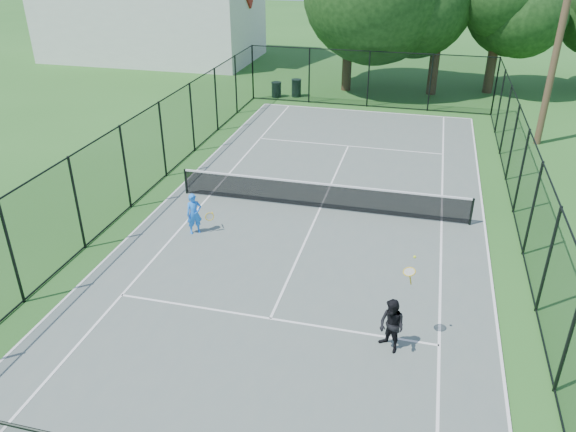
% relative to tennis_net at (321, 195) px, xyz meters
% --- Properties ---
extents(ground, '(120.00, 120.00, 0.00)m').
position_rel_tennis_net_xyz_m(ground, '(0.00, 0.00, -0.58)').
color(ground, '#285C1F').
extents(tennis_court, '(11.00, 24.00, 0.06)m').
position_rel_tennis_net_xyz_m(tennis_court, '(0.00, 0.00, -0.55)').
color(tennis_court, slate).
rests_on(tennis_court, ground).
extents(tennis_net, '(10.08, 0.08, 0.95)m').
position_rel_tennis_net_xyz_m(tennis_net, '(0.00, 0.00, 0.00)').
color(tennis_net, black).
rests_on(tennis_net, tennis_court).
extents(fence, '(13.10, 26.10, 3.00)m').
position_rel_tennis_net_xyz_m(fence, '(0.00, 0.00, 0.92)').
color(fence, black).
rests_on(fence, ground).
extents(tree_near_mid, '(6.33, 6.33, 8.27)m').
position_rel_tennis_net_xyz_m(tree_near_mid, '(3.34, 16.57, 4.52)').
color(tree_near_mid, '#332114').
rests_on(tree_near_mid, ground).
extents(tree_near_right, '(5.55, 5.55, 7.65)m').
position_rel_tennis_net_xyz_m(tree_near_right, '(6.57, 17.72, 4.28)').
color(tree_near_right, '#332114').
rests_on(tree_near_right, ground).
extents(trash_bin_left, '(0.58, 0.58, 0.86)m').
position_rel_tennis_net_xyz_m(trash_bin_left, '(-5.31, 13.67, -0.14)').
color(trash_bin_left, black).
rests_on(trash_bin_left, ground).
extents(trash_bin_right, '(0.58, 0.58, 1.00)m').
position_rel_tennis_net_xyz_m(trash_bin_right, '(-4.22, 14.04, -0.07)').
color(trash_bin_right, black).
rests_on(trash_bin_right, ground).
extents(utility_pole, '(1.40, 0.30, 8.67)m').
position_rel_tennis_net_xyz_m(utility_pole, '(8.24, 9.00, 3.82)').
color(utility_pole, '#4C3823').
rests_on(utility_pole, ground).
extents(player_blue, '(0.88, 0.55, 1.34)m').
position_rel_tennis_net_xyz_m(player_blue, '(-3.53, -2.70, 0.15)').
color(player_blue, '#1D79F9').
rests_on(player_blue, tennis_court).
extents(player_black, '(0.83, 0.89, 2.37)m').
position_rel_tennis_net_xyz_m(player_black, '(2.99, -6.81, 0.16)').
color(player_black, black).
rests_on(player_black, tennis_court).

